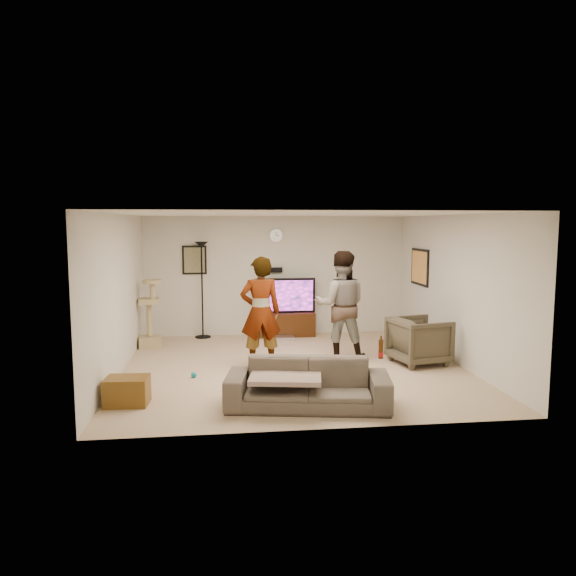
{
  "coord_description": "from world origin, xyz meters",
  "views": [
    {
      "loc": [
        -1.17,
        -8.68,
        2.36
      ],
      "look_at": [
        -0.06,
        0.2,
        1.29
      ],
      "focal_mm": 33.96,
      "sensor_mm": 36.0,
      "label": 1
    }
  ],
  "objects": [
    {
      "name": "wall_front",
      "position": [
        0.0,
        -2.75,
        1.25
      ],
      "size": [
        5.5,
        0.04,
        2.5
      ],
      "primitive_type": "cube",
      "color": "silver",
      "rests_on": "floor"
    },
    {
      "name": "console_box",
      "position": [
        0.1,
        2.11,
        0.04
      ],
      "size": [
        0.4,
        0.3,
        0.07
      ],
      "primitive_type": "cube",
      "color": "silver",
      "rests_on": "floor"
    },
    {
      "name": "picture_back",
      "position": [
        -1.7,
        2.73,
        1.6
      ],
      "size": [
        0.42,
        0.03,
        0.52
      ],
      "primitive_type": "cube",
      "color": "#6D6848",
      "rests_on": "wall_back"
    },
    {
      "name": "person_right",
      "position": [
        0.89,
        0.46,
        0.94
      ],
      "size": [
        1.02,
        0.86,
        1.89
      ],
      "primitive_type": "imported",
      "rotation": [
        0.0,
        0.0,
        2.97
      ],
      "color": "navy",
      "rests_on": "floor"
    },
    {
      "name": "throw_blanket",
      "position": [
        -0.36,
        -1.97,
        0.41
      ],
      "size": [
        1.01,
        0.85,
        0.06
      ],
      "primitive_type": "cube",
      "rotation": [
        0.0,
        0.0,
        -0.17
      ],
      "color": "tan",
      "rests_on": "sofa"
    },
    {
      "name": "person_left",
      "position": [
        -0.53,
        0.07,
        0.91
      ],
      "size": [
        0.69,
        0.48,
        1.83
      ],
      "primitive_type": "imported",
      "rotation": [
        0.0,
        0.0,
        3.2
      ],
      "color": "#9FA0AE",
      "rests_on": "floor"
    },
    {
      "name": "side_table",
      "position": [
        -2.4,
        -1.59,
        0.18
      ],
      "size": [
        0.57,
        0.44,
        0.36
      ],
      "primitive_type": "cube",
      "rotation": [
        0.0,
        0.0,
        -0.07
      ],
      "color": "#5A3B12",
      "rests_on": "floor"
    },
    {
      "name": "wall_left",
      "position": [
        -2.75,
        0.0,
        1.25
      ],
      "size": [
        0.04,
        5.5,
        2.5
      ],
      "primitive_type": "cube",
      "color": "silver",
      "rests_on": "floor"
    },
    {
      "name": "tv",
      "position": [
        0.18,
        2.5,
        0.86
      ],
      "size": [
        1.22,
        0.08,
        0.72
      ],
      "primitive_type": "cube",
      "color": "black",
      "rests_on": "tv_stand"
    },
    {
      "name": "wall_right",
      "position": [
        2.75,
        0.0,
        1.25
      ],
      "size": [
        0.04,
        5.5,
        2.5
      ],
      "primitive_type": "cube",
      "color": "silver",
      "rests_on": "floor"
    },
    {
      "name": "floor",
      "position": [
        0.0,
        0.0,
        -0.01
      ],
      "size": [
        5.5,
        5.5,
        0.02
      ],
      "primitive_type": "cube",
      "color": "tan",
      "rests_on": "ground"
    },
    {
      "name": "wall_back",
      "position": [
        0.0,
        2.75,
        1.25
      ],
      "size": [
        5.5,
        0.04,
        2.5
      ],
      "primitive_type": "cube",
      "color": "silver",
      "rests_on": "floor"
    },
    {
      "name": "toy_ball",
      "position": [
        -1.6,
        -0.43,
        0.04
      ],
      "size": [
        0.09,
        0.09,
        0.09
      ],
      "primitive_type": "sphere",
      "color": "#117C8E",
      "rests_on": "floor"
    },
    {
      "name": "ceiling",
      "position": [
        0.0,
        0.0,
        2.51
      ],
      "size": [
        5.5,
        5.5,
        0.02
      ],
      "primitive_type": "cube",
      "color": "silver",
      "rests_on": "wall_back"
    },
    {
      "name": "wall_clock",
      "position": [
        0.0,
        2.72,
        2.1
      ],
      "size": [
        0.26,
        0.04,
        0.26
      ],
      "primitive_type": "cylinder",
      "rotation": [
        1.57,
        0.0,
        0.0
      ],
      "color": "white",
      "rests_on": "wall_back"
    },
    {
      "name": "tv_stand",
      "position": [
        0.18,
        2.5,
        0.25
      ],
      "size": [
        1.19,
        0.45,
        0.5
      ],
      "primitive_type": "cube",
      "color": "black",
      "rests_on": "floor"
    },
    {
      "name": "armchair",
      "position": [
        2.14,
        -0.04,
        0.39
      ],
      "size": [
        1.02,
        1.01,
        0.79
      ],
      "primitive_type": "imported",
      "rotation": [
        0.0,
        0.0,
        1.78
      ],
      "color": "#40392B",
      "rests_on": "floor"
    },
    {
      "name": "beer_bottle",
      "position": [
        0.89,
        -1.97,
        0.73
      ],
      "size": [
        0.06,
        0.06,
        0.25
      ],
      "primitive_type": "cylinder",
      "color": "#3D1D04",
      "rests_on": "sofa"
    },
    {
      "name": "cat_tree",
      "position": [
        -2.53,
        1.81,
        0.65
      ],
      "size": [
        0.47,
        0.47,
        1.3
      ],
      "primitive_type": "cube",
      "rotation": [
        0.0,
        0.0,
        0.14
      ],
      "color": "tan",
      "rests_on": "floor"
    },
    {
      "name": "tv_screen",
      "position": [
        0.18,
        2.46,
        0.86
      ],
      "size": [
        1.12,
        0.01,
        0.64
      ],
      "primitive_type": "cube",
      "color": "#EA32C0",
      "rests_on": "tv"
    },
    {
      "name": "wall_speaker",
      "position": [
        0.0,
        2.69,
        1.38
      ],
      "size": [
        0.25,
        0.1,
        0.1
      ],
      "primitive_type": "cube",
      "color": "black",
      "rests_on": "wall_back"
    },
    {
      "name": "floor_lamp",
      "position": [
        -1.55,
        2.55,
        0.99
      ],
      "size": [
        0.32,
        0.32,
        1.98
      ],
      "primitive_type": "cylinder",
      "color": "black",
      "rests_on": "floor"
    },
    {
      "name": "sofa",
      "position": [
        -0.07,
        -1.97,
        0.3
      ],
      "size": [
        2.2,
        1.16,
        0.61
      ],
      "primitive_type": "imported",
      "rotation": [
        0.0,
        0.0,
        -0.17
      ],
      "color": "#50463C",
      "rests_on": "floor"
    },
    {
      "name": "picture_right",
      "position": [
        2.73,
        1.6,
        1.5
      ],
      "size": [
        0.03,
        0.78,
        0.62
      ],
      "primitive_type": "cube",
      "color": "#EB9D4A",
      "rests_on": "wall_right"
    }
  ]
}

